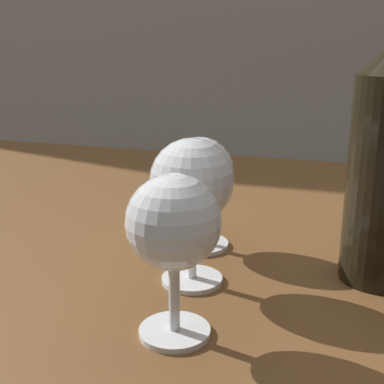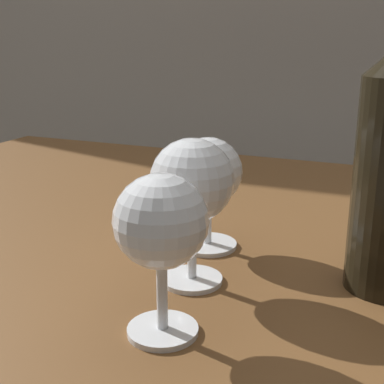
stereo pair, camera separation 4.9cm
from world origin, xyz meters
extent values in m
cube|color=brown|center=(0.00, 0.00, 0.76)|extent=(1.29, 0.77, 0.03)
cylinder|color=brown|center=(-0.59, 0.33, 0.37)|extent=(0.06, 0.06, 0.74)
cylinder|color=white|center=(0.03, -0.27, 0.77)|extent=(0.06, 0.06, 0.00)
cylinder|color=white|center=(0.03, -0.27, 0.81)|extent=(0.01, 0.01, 0.07)
sphere|color=white|center=(0.03, -0.27, 0.87)|extent=(0.07, 0.07, 0.07)
ellipsoid|color=pink|center=(0.03, -0.27, 0.87)|extent=(0.07, 0.07, 0.03)
cylinder|color=white|center=(0.02, -0.18, 0.77)|extent=(0.06, 0.06, 0.00)
cylinder|color=white|center=(0.02, -0.18, 0.81)|extent=(0.01, 0.01, 0.07)
sphere|color=white|center=(0.02, -0.18, 0.87)|extent=(0.08, 0.08, 0.08)
ellipsoid|color=beige|center=(0.02, -0.18, 0.88)|extent=(0.07, 0.07, 0.04)
cylinder|color=white|center=(0.00, -0.09, 0.77)|extent=(0.07, 0.07, 0.00)
cylinder|color=white|center=(0.00, -0.09, 0.81)|extent=(0.01, 0.01, 0.06)
sphere|color=white|center=(0.00, -0.09, 0.86)|extent=(0.08, 0.08, 0.08)
ellipsoid|color=gold|center=(0.00, -0.09, 0.86)|extent=(0.07, 0.07, 0.03)
camera|label=1|loc=(0.15, -0.63, 1.01)|focal=49.39mm
camera|label=2|loc=(0.20, -0.61, 1.01)|focal=49.39mm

